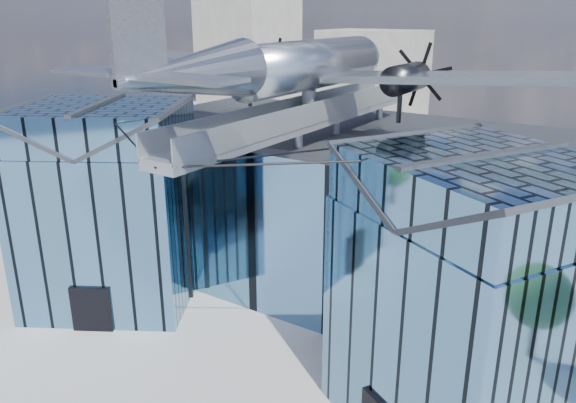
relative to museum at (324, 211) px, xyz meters
The scene contains 4 objects.
ground_plane 8.03m from the museum, 90.00° to the right, with size 120.00×120.00×0.00m, color gray.
museum is the anchor object (origin of this frame).
bg_towers 44.92m from the museum, 88.14° to the left, with size 77.00×24.50×26.00m.
tree_side_w 28.51m from the museum, behind, with size 3.80×3.80×5.40m.
Camera 1 is at (15.14, -21.13, 16.64)m, focal length 35.00 mm.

